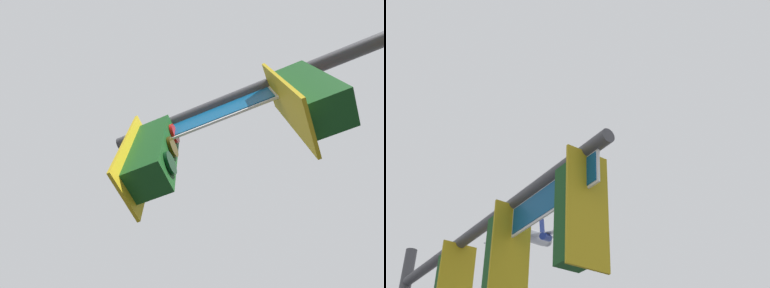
{
  "view_description": "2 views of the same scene",
  "coord_description": "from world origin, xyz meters",
  "views": [
    {
      "loc": [
        -4.02,
        -4.74,
        1.71
      ],
      "look_at": [
        -3.06,
        -6.46,
        5.88
      ],
      "focal_mm": 28.0,
      "sensor_mm": 36.0,
      "label": 1
    },
    {
      "loc": [
        1.29,
        -8.23,
        1.92
      ],
      "look_at": [
        -5.4,
        -4.36,
        7.04
      ],
      "focal_mm": 50.0,
      "sensor_mm": 36.0,
      "label": 2
    }
  ],
  "objects": []
}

